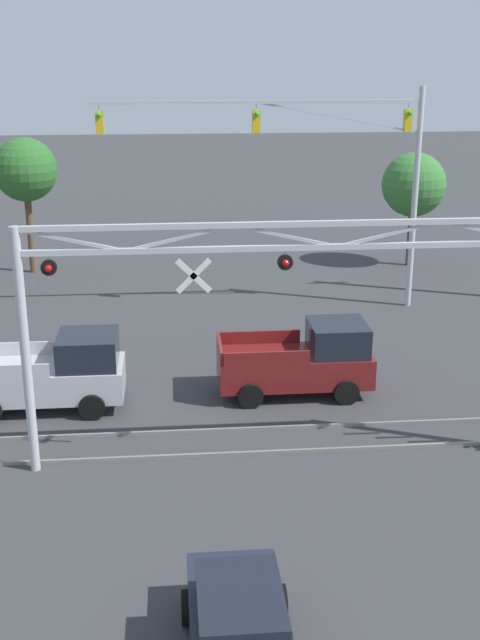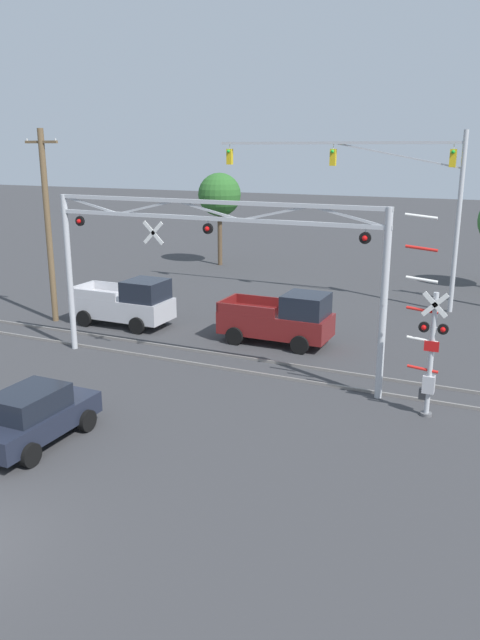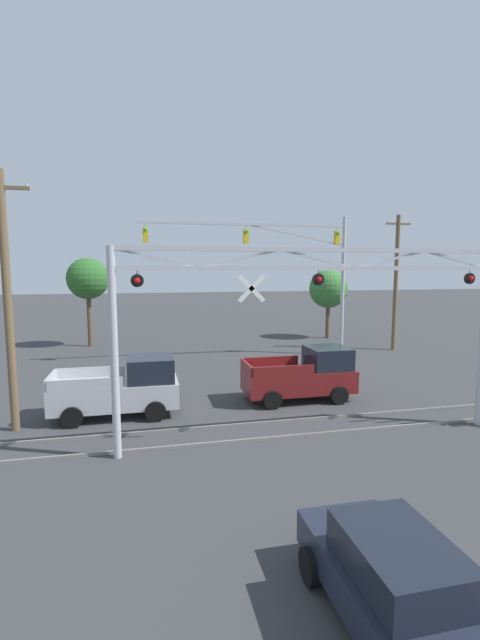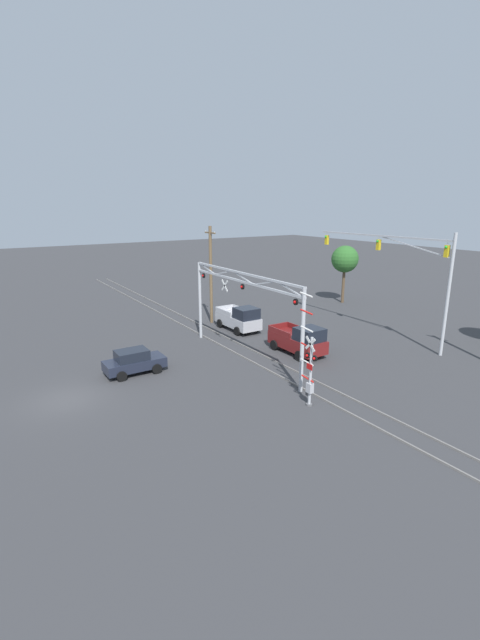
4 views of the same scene
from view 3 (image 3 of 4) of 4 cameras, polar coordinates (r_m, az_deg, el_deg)
name	(u,v)px [view 3 (image 3 of 4)]	position (r m, az deg, el deg)	size (l,w,h in m)	color
rail_track_near	(312,434)	(15.28, 9.52, -14.82)	(80.00, 0.08, 0.10)	gray
rail_track_far	(297,420)	(16.53, 7.60, -13.08)	(80.00, 0.08, 0.10)	gray
crossing_gantry	(317,306)	(13.99, 10.26, 1.81)	(12.96, 0.28, 6.33)	#B7BABF
traffic_signal_span	(298,260)	(27.39, 7.74, 7.99)	(13.07, 0.39, 8.93)	#B7BABF
pickup_truck_lead	(304,375)	(18.92, 8.59, -7.28)	(4.71, 2.23, 2.26)	maroon
pickup_truck_following	(123,388)	(17.34, -15.30, -8.77)	(4.73, 2.23, 2.26)	#B7B7BC
sedan_waiting	(393,582)	(8.20, 19.72, -30.02)	(1.97, 3.91, 1.61)	#1E2333
utility_pole_left	(7,300)	(16.58, -28.59, 2.38)	(1.80, 0.28, 8.94)	brown
utility_pole_right	(396,281)	(31.45, 20.06, 4.86)	(1.80, 0.28, 9.27)	brown
background_tree_beyond_span	(88,279)	(32.83, -19.63, 5.15)	(2.98, 2.98, 6.43)	brown
background_tree_far_left_verge	(328,289)	(35.44, 11.70, 4.07)	(3.11, 3.11, 5.59)	brown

